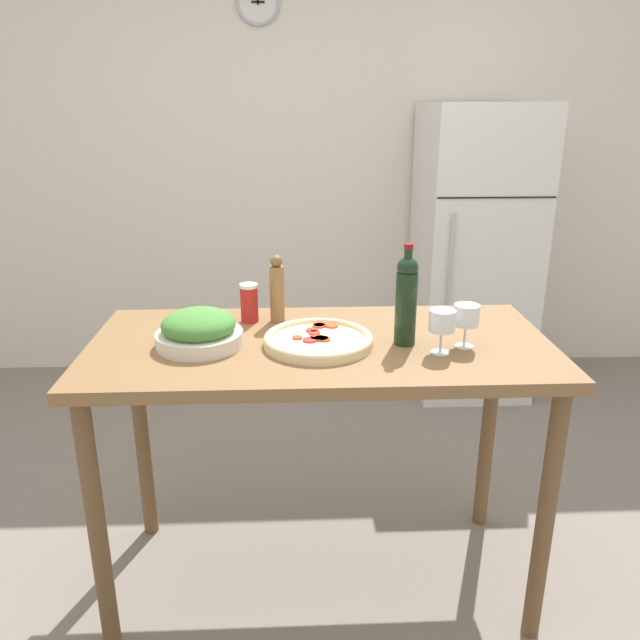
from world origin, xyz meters
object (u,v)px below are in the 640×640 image
(refrigerator, at_px, (473,252))
(wine_glass_near, at_px, (442,323))
(wine_bottle, at_px, (406,298))
(homemade_pizza, at_px, (318,340))
(salt_canister, at_px, (249,303))
(pepper_mill, at_px, (277,290))
(salad_bowl, at_px, (199,330))
(wine_glass_far, at_px, (466,316))

(refrigerator, xyz_separation_m, wine_glass_near, (-0.61, -1.79, 0.20))
(refrigerator, bearing_deg, wine_bottle, -112.62)
(refrigerator, distance_m, homemade_pizza, 1.97)
(wine_glass_near, relative_size, salt_canister, 1.02)
(pepper_mill, relative_size, salad_bowl, 0.87)
(refrigerator, relative_size, wine_glass_far, 12.02)
(salad_bowl, distance_m, salt_canister, 0.27)
(refrigerator, relative_size, salt_canister, 12.27)
(refrigerator, xyz_separation_m, homemade_pizza, (-0.99, -1.71, 0.12))
(wine_glass_far, bearing_deg, wine_glass_near, -151.27)
(wine_glass_near, bearing_deg, salt_canister, 151.76)
(homemade_pizza, bearing_deg, refrigerator, 59.97)
(wine_bottle, height_order, pepper_mill, wine_bottle)
(wine_glass_far, bearing_deg, refrigerator, 73.20)
(refrigerator, xyz_separation_m, wine_glass_far, (-0.53, -1.74, 0.20))
(wine_bottle, relative_size, pepper_mill, 1.36)
(salt_canister, bearing_deg, wine_glass_near, -28.24)
(wine_glass_near, height_order, homemade_pizza, wine_glass_near)
(pepper_mill, height_order, homemade_pizza, pepper_mill)
(homemade_pizza, height_order, salt_canister, salt_canister)
(refrigerator, distance_m, pepper_mill, 1.86)
(wine_bottle, distance_m, wine_glass_far, 0.19)
(wine_glass_far, xyz_separation_m, salad_bowl, (-0.84, 0.05, -0.05))
(wine_bottle, bearing_deg, salt_canister, 154.83)
(refrigerator, height_order, wine_glass_far, refrigerator)
(pepper_mill, bearing_deg, refrigerator, 52.67)
(wine_bottle, xyz_separation_m, salad_bowl, (-0.65, 0.01, -0.10))
(refrigerator, relative_size, salad_bowl, 6.11)
(wine_bottle, distance_m, salt_canister, 0.57)
(pepper_mill, bearing_deg, salt_canister, 178.08)
(wine_glass_near, distance_m, pepper_mill, 0.60)
(wine_glass_near, distance_m, salad_bowl, 0.76)
(salad_bowl, xyz_separation_m, homemade_pizza, (0.38, -0.01, -0.03))
(salt_canister, bearing_deg, refrigerator, 50.26)
(wine_glass_near, relative_size, homemade_pizza, 0.40)
(wine_glass_near, relative_size, wine_glass_far, 1.00)
(refrigerator, xyz_separation_m, pepper_mill, (-1.12, -1.47, 0.22))
(wine_glass_far, relative_size, homemade_pizza, 0.40)
(pepper_mill, height_order, salad_bowl, pepper_mill)
(wine_glass_far, bearing_deg, homemade_pizza, 175.52)
(salt_canister, bearing_deg, salad_bowl, -121.99)
(wine_glass_far, bearing_deg, pepper_mill, 155.25)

